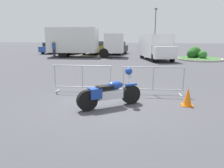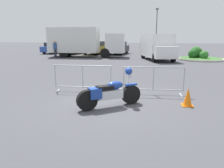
{
  "view_description": "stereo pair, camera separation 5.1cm",
  "coord_description": "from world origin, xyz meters",
  "px_view_note": "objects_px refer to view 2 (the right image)",
  "views": [
    {
      "loc": [
        1.09,
        -6.8,
        2.2
      ],
      "look_at": [
        0.06,
        0.06,
        0.65
      ],
      "focal_mm": 35.0,
      "sensor_mm": 36.0,
      "label": 1
    },
    {
      "loc": [
        1.14,
        -6.8,
        2.2
      ],
      "look_at": [
        0.06,
        0.06,
        0.65
      ],
      "focal_mm": 35.0,
      "sensor_mm": 36.0,
      "label": 2
    }
  ],
  "objects_px": {
    "motorcycle": "(110,93)",
    "pedestrian": "(55,49)",
    "delivery_van": "(157,46)",
    "parked_car_yellow": "(96,48)",
    "crowd_barrier_near": "(83,78)",
    "parked_car_black": "(118,48)",
    "crowd_barrier_far": "(153,80)",
    "box_truck": "(83,41)",
    "parked_car_tan": "(75,47)",
    "parked_car_blue": "(54,48)",
    "street_lamp": "(157,24)",
    "traffic_cone": "(188,97)"
  },
  "relations": [
    {
      "from": "parked_car_black",
      "to": "box_truck",
      "type": "bearing_deg",
      "value": 149.17
    },
    {
      "from": "box_truck",
      "to": "parked_car_black",
      "type": "bearing_deg",
      "value": 48.92
    },
    {
      "from": "motorcycle",
      "to": "parked_car_tan",
      "type": "distance_m",
      "value": 21.28
    },
    {
      "from": "pedestrian",
      "to": "traffic_cone",
      "type": "xyz_separation_m",
      "value": [
        10.37,
        -13.91,
        -0.63
      ]
    },
    {
      "from": "crowd_barrier_near",
      "to": "street_lamp",
      "type": "height_order",
      "value": "street_lamp"
    },
    {
      "from": "parked_car_tan",
      "to": "parked_car_yellow",
      "type": "height_order",
      "value": "same"
    },
    {
      "from": "parked_car_blue",
      "to": "street_lamp",
      "type": "xyz_separation_m",
      "value": [
        12.73,
        4.38,
        3.03
      ]
    },
    {
      "from": "parked_car_blue",
      "to": "parked_car_black",
      "type": "bearing_deg",
      "value": -83.64
    },
    {
      "from": "pedestrian",
      "to": "traffic_cone",
      "type": "height_order",
      "value": "pedestrian"
    },
    {
      "from": "crowd_barrier_far",
      "to": "parked_car_tan",
      "type": "relative_size",
      "value": 0.5
    },
    {
      "from": "crowd_barrier_near",
      "to": "street_lamp",
      "type": "relative_size",
      "value": 0.41
    },
    {
      "from": "delivery_van",
      "to": "parked_car_blue",
      "type": "height_order",
      "value": "delivery_van"
    },
    {
      "from": "pedestrian",
      "to": "street_lamp",
      "type": "xyz_separation_m",
      "value": [
        10.24,
        9.9,
        2.79
      ]
    },
    {
      "from": "crowd_barrier_far",
      "to": "pedestrian",
      "type": "xyz_separation_m",
      "value": [
        -9.32,
        12.71,
        0.36
      ]
    },
    {
      "from": "delivery_van",
      "to": "pedestrian",
      "type": "height_order",
      "value": "delivery_van"
    },
    {
      "from": "parked_car_tan",
      "to": "parked_car_yellow",
      "type": "xyz_separation_m",
      "value": [
        2.71,
        -0.33,
        0.0
      ]
    },
    {
      "from": "traffic_cone",
      "to": "parked_car_black",
      "type": "bearing_deg",
      "value": 103.81
    },
    {
      "from": "crowd_barrier_far",
      "to": "parked_car_yellow",
      "type": "relative_size",
      "value": 0.5
    },
    {
      "from": "crowd_barrier_far",
      "to": "pedestrian",
      "type": "distance_m",
      "value": 15.76
    },
    {
      "from": "box_truck",
      "to": "parked_car_blue",
      "type": "relative_size",
      "value": 1.87
    },
    {
      "from": "pedestrian",
      "to": "traffic_cone",
      "type": "bearing_deg",
      "value": 150.43
    },
    {
      "from": "parked_car_black",
      "to": "traffic_cone",
      "type": "height_order",
      "value": "parked_car_black"
    },
    {
      "from": "delivery_van",
      "to": "street_lamp",
      "type": "distance_m",
      "value": 10.55
    },
    {
      "from": "parked_car_blue",
      "to": "street_lamp",
      "type": "height_order",
      "value": "street_lamp"
    },
    {
      "from": "crowd_barrier_far",
      "to": "street_lamp",
      "type": "height_order",
      "value": "street_lamp"
    },
    {
      "from": "crowd_barrier_near",
      "to": "parked_car_yellow",
      "type": "relative_size",
      "value": 0.5
    },
    {
      "from": "motorcycle",
      "to": "box_truck",
      "type": "relative_size",
      "value": 0.24
    },
    {
      "from": "parked_car_black",
      "to": "pedestrian",
      "type": "relative_size",
      "value": 2.69
    },
    {
      "from": "crowd_barrier_near",
      "to": "parked_car_yellow",
      "type": "bearing_deg",
      "value": 101.58
    },
    {
      "from": "crowd_barrier_near",
      "to": "parked_car_black",
      "type": "xyz_separation_m",
      "value": [
        -0.94,
        18.01,
        0.19
      ]
    },
    {
      "from": "parked_car_black",
      "to": "delivery_van",
      "type": "bearing_deg",
      "value": -135.02
    },
    {
      "from": "parked_car_blue",
      "to": "crowd_barrier_near",
      "type": "bearing_deg",
      "value": -145.67
    },
    {
      "from": "delivery_van",
      "to": "parked_car_yellow",
      "type": "xyz_separation_m",
      "value": [
        -6.99,
        5.46,
        -0.48
      ]
    },
    {
      "from": "delivery_van",
      "to": "pedestrian",
      "type": "distance_m",
      "value": 9.95
    },
    {
      "from": "parked_car_blue",
      "to": "pedestrian",
      "type": "distance_m",
      "value": 6.05
    },
    {
      "from": "crowd_barrier_near",
      "to": "parked_car_black",
      "type": "distance_m",
      "value": 18.03
    },
    {
      "from": "box_truck",
      "to": "parked_car_tan",
      "type": "relative_size",
      "value": 1.68
    },
    {
      "from": "crowd_barrier_near",
      "to": "parked_car_yellow",
      "type": "height_order",
      "value": "parked_car_yellow"
    },
    {
      "from": "parked_car_blue",
      "to": "parked_car_tan",
      "type": "bearing_deg",
      "value": -83.75
    },
    {
      "from": "street_lamp",
      "to": "crowd_barrier_far",
      "type": "bearing_deg",
      "value": -92.34
    },
    {
      "from": "traffic_cone",
      "to": "parked_car_tan",
      "type": "bearing_deg",
      "value": 117.68
    },
    {
      "from": "motorcycle",
      "to": "pedestrian",
      "type": "distance_m",
      "value": 16.45
    },
    {
      "from": "crowd_barrier_far",
      "to": "parked_car_blue",
      "type": "height_order",
      "value": "parked_car_blue"
    },
    {
      "from": "motorcycle",
      "to": "delivery_van",
      "type": "height_order",
      "value": "delivery_van"
    },
    {
      "from": "parked_car_black",
      "to": "traffic_cone",
      "type": "bearing_deg",
      "value": -158.33
    },
    {
      "from": "delivery_van",
      "to": "parked_car_yellow",
      "type": "distance_m",
      "value": 8.89
    },
    {
      "from": "delivery_van",
      "to": "street_lamp",
      "type": "height_order",
      "value": "street_lamp"
    },
    {
      "from": "motorcycle",
      "to": "parked_car_black",
      "type": "bearing_deg",
      "value": 61.52
    },
    {
      "from": "pedestrian",
      "to": "parked_car_yellow",
      "type": "bearing_deg",
      "value": -96.25
    },
    {
      "from": "crowd_barrier_near",
      "to": "pedestrian",
      "type": "xyz_separation_m",
      "value": [
        -6.59,
        12.71,
        0.36
      ]
    }
  ]
}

